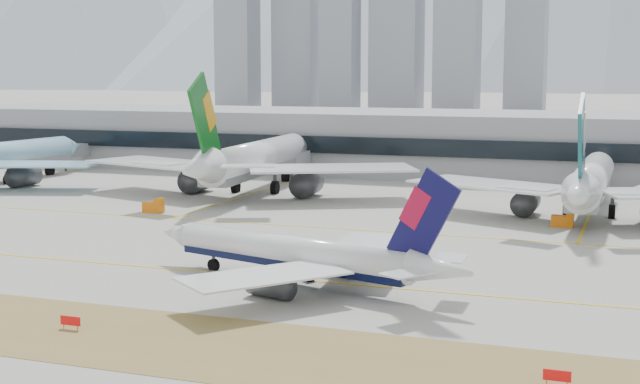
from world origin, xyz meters
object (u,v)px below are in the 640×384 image
at_px(taxiing_airliner, 302,255).
at_px(widebody_eva, 253,161).
at_px(terminal, 445,143).
at_px(widebody_cathay, 590,184).

distance_m(taxiing_airliner, widebody_eva, 80.46).
bearing_deg(widebody_eva, terminal, -33.53).
height_order(widebody_cathay, terminal, widebody_cathay).
relative_size(widebody_cathay, terminal, 0.22).
relative_size(widebody_eva, terminal, 0.25).
height_order(taxiing_airliner, terminal, terminal).
bearing_deg(taxiing_airliner, widebody_eva, -45.29).
xyz_separation_m(widebody_cathay, terminal, (-37.85, 59.74, 1.62)).
relative_size(taxiing_airliner, widebody_eva, 0.63).
distance_m(widebody_cathay, terminal, 70.75).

